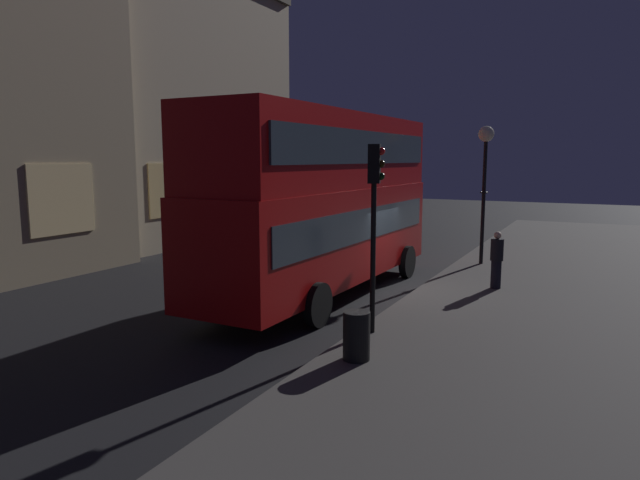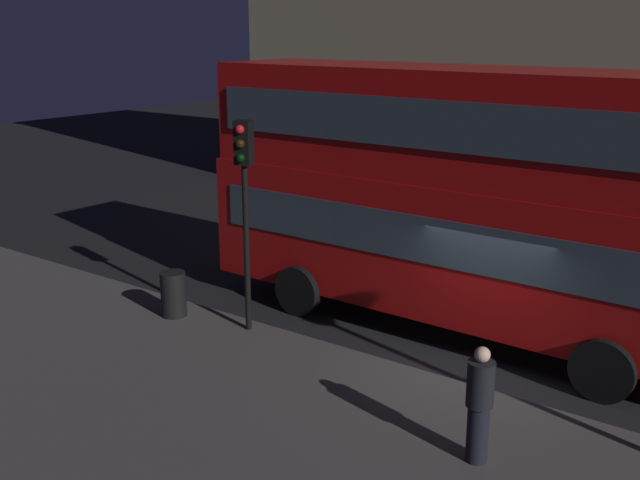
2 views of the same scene
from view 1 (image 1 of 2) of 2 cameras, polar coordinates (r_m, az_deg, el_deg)
ground_plane at (r=17.41m, az=7.38°, el=-5.22°), size 80.00×80.00×0.00m
sidewalk_slab at (r=16.53m, az=21.60°, el=-6.26°), size 44.00×7.21×0.12m
building_plain_facade at (r=31.31m, az=-17.20°, el=14.98°), size 13.64×9.36×15.80m
double_decker_bus at (r=16.37m, az=0.42°, el=4.58°), size 10.73×3.08×5.30m
traffic_light_near_kerb at (r=12.43m, az=5.56°, el=4.14°), size 0.38×0.39×4.23m
traffic_light_far_side at (r=25.69m, az=2.12°, el=5.67°), size 0.34×0.38×4.01m
street_lamp at (r=21.69m, az=16.44°, el=8.09°), size 0.57×0.57×5.10m
pedestrian at (r=17.84m, az=17.50°, el=-1.90°), size 0.39×0.39×1.74m
litter_bin at (r=11.16m, az=3.73°, el=-9.67°), size 0.53×0.53×0.97m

